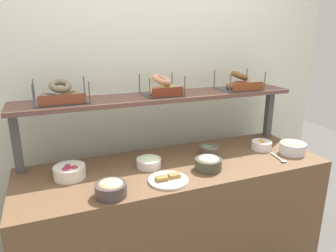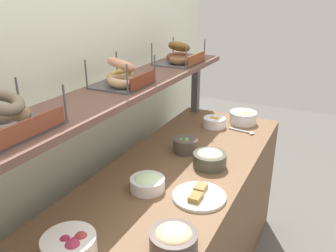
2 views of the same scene
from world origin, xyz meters
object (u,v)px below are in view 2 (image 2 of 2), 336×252
at_px(bowl_fruit_salad, 214,122).
at_px(bowl_scallion_spread, 147,183).
at_px(bagel_basket_cinnamon_raisin, 179,56).
at_px(serving_plate_white, 199,196).
at_px(bowl_hummus, 174,239).
at_px(bagel_basket_poppy, 6,119).
at_px(bowl_egg_salad, 243,116).
at_px(bowl_beet_salad, 70,246).
at_px(bagel_basket_sesame, 122,76).
at_px(bowl_veggie_mix, 185,145).
at_px(serving_spoon_near_plate, 246,132).
at_px(bowl_tuna_salad, 210,158).

bearing_deg(bowl_fruit_salad, bowl_scallion_spread, 179.30).
height_order(bowl_fruit_salad, bagel_basket_cinnamon_raisin, bagel_basket_cinnamon_raisin).
bearing_deg(bowl_scallion_spread, serving_plate_white, -80.26).
distance_m(bowl_hummus, bagel_basket_poppy, 0.71).
xyz_separation_m(bowl_fruit_salad, bowl_egg_salad, (0.16, -0.16, 0.02)).
relative_size(bowl_beet_salad, bagel_basket_poppy, 0.58).
bearing_deg(bowl_hummus, bagel_basket_sesame, 46.47).
xyz_separation_m(bowl_fruit_salad, bowl_veggie_mix, (-0.45, 0.02, 0.01)).
bearing_deg(bagel_basket_cinnamon_raisin, serving_spoon_near_plate, -80.90).
xyz_separation_m(bowl_fruit_salad, bowl_scallion_spread, (-0.90, 0.01, 0.00)).
bearing_deg(bowl_veggie_mix, bagel_basket_cinnamon_raisin, 30.08).
bearing_deg(bowl_veggie_mix, bowl_hummus, -159.15).
distance_m(bowl_fruit_salad, bowl_beet_salad, 1.40).
distance_m(bowl_tuna_salad, bowl_egg_salad, 0.71).
distance_m(serving_spoon_near_plate, bagel_basket_poppy, 1.54).
distance_m(serving_plate_white, bagel_basket_sesame, 0.68).
bearing_deg(bowl_tuna_salad, bowl_fruit_salad, 16.98).
relative_size(bowl_egg_salad, bowl_scallion_spread, 1.14).
bearing_deg(bowl_veggie_mix, serving_plate_white, -148.82).
xyz_separation_m(bowl_tuna_salad, serving_spoon_near_plate, (0.54, -0.05, -0.04)).
bearing_deg(serving_plate_white, bagel_basket_poppy, 137.94).
height_order(bowl_egg_salad, bagel_basket_sesame, bagel_basket_sesame).
bearing_deg(bowl_beet_salad, bowl_scallion_spread, -2.91).
bearing_deg(bagel_basket_cinnamon_raisin, bagel_basket_poppy, 178.86).
xyz_separation_m(bowl_scallion_spread, serving_plate_white, (0.04, -0.24, -0.03)).
xyz_separation_m(bowl_scallion_spread, bagel_basket_poppy, (-0.50, 0.24, 0.44)).
distance_m(bowl_fruit_salad, bagel_basket_cinnamon_raisin, 0.50).
bearing_deg(bagel_basket_cinnamon_raisin, bowl_scallion_spread, -165.07).
distance_m(bowl_beet_salad, bowl_tuna_salad, 0.87).
relative_size(bowl_egg_salad, serving_spoon_near_plate, 1.06).
height_order(bowl_beet_salad, bowl_veggie_mix, bowl_beet_salad).
height_order(bowl_tuna_salad, bowl_egg_salad, bowl_egg_salad).
height_order(bowl_beet_salad, bowl_tuna_salad, same).
distance_m(bowl_tuna_salad, bowl_scallion_spread, 0.39).
distance_m(bowl_fruit_salad, bowl_scallion_spread, 0.90).
distance_m(bowl_beet_salad, bowl_veggie_mix, 0.95).
xyz_separation_m(bowl_beet_salad, serving_spoon_near_plate, (1.39, -0.26, -0.03)).
bearing_deg(bowl_egg_salad, bowl_scallion_spread, 171.09).
height_order(serving_plate_white, bagel_basket_sesame, bagel_basket_sesame).
bearing_deg(bowl_tuna_salad, bagel_basket_poppy, 153.32).
height_order(bowl_beet_salad, bagel_basket_sesame, bagel_basket_sesame).
height_order(bowl_fruit_salad, bowl_egg_salad, bowl_egg_salad).
bearing_deg(bowl_egg_salad, bowl_beet_salad, 173.01).
bearing_deg(bagel_basket_poppy, bowl_hummus, -70.75).
xyz_separation_m(bowl_beet_salad, bagel_basket_poppy, (0.00, 0.22, 0.44)).
bearing_deg(bowl_beet_salad, bowl_fruit_salad, -1.49).
bearing_deg(serving_plate_white, bagel_basket_sesame, 73.65).
xyz_separation_m(bowl_scallion_spread, bagel_basket_cinnamon_raisin, (0.82, 0.22, 0.44)).
relative_size(serving_plate_white, bagel_basket_sesame, 0.86).
xyz_separation_m(bowl_tuna_salad, bowl_veggie_mix, (0.10, 0.19, -0.00)).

